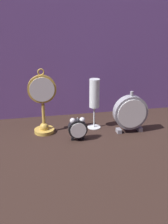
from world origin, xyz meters
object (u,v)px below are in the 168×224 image
pocket_watch_on_stand (43,105)px  champagne_flute (94,97)px  alarm_clock_twin_bell (78,128)px  mantel_clock_silver (131,113)px

pocket_watch_on_stand → champagne_flute: 0.24m
alarm_clock_twin_bell → mantel_clock_silver: mantel_clock_silver is taller
mantel_clock_silver → alarm_clock_twin_bell: bearing=-172.6°
pocket_watch_on_stand → mantel_clock_silver: pocket_watch_on_stand is taller
champagne_flute → pocket_watch_on_stand: bearing=-178.0°
alarm_clock_twin_bell → mantel_clock_silver: (0.25, 0.03, 0.04)m
pocket_watch_on_stand → alarm_clock_twin_bell: size_ratio=2.87×
pocket_watch_on_stand → alarm_clock_twin_bell: bearing=-37.4°
pocket_watch_on_stand → alarm_clock_twin_bell: 0.19m
champagne_flute → alarm_clock_twin_bell: bearing=-131.4°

